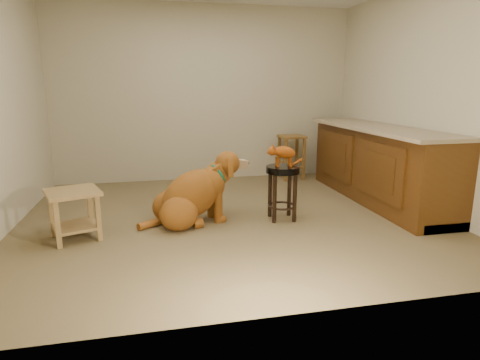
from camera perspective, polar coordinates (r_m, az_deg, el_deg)
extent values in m
cube|color=brown|center=(4.47, -1.32, -5.32)|extent=(4.50, 4.00, 0.01)
cube|color=#B3AE90|center=(6.22, -4.94, 12.03)|extent=(4.50, 0.04, 2.60)
cube|color=#B3AE90|center=(2.31, 8.04, 10.17)|extent=(4.50, 0.04, 2.60)
cube|color=#B3AE90|center=(5.16, 24.44, 10.71)|extent=(0.04, 4.00, 2.60)
cube|color=#4A2A0D|center=(5.33, 19.08, 1.97)|extent=(0.60, 2.50, 0.90)
cube|color=gray|center=(5.25, 19.18, 7.00)|extent=(0.70, 2.56, 0.04)
cube|color=black|center=(5.43, 19.13, -2.15)|extent=(0.52, 2.50, 0.10)
cube|color=#4A2A0D|center=(4.70, 19.29, 1.16)|extent=(0.02, 0.90, 0.62)
cube|color=#4A2A0D|center=(5.65, 13.54, 3.45)|extent=(0.02, 0.90, 0.62)
cube|color=#3C220A|center=(4.69, 19.16, 1.16)|extent=(0.02, 0.60, 0.40)
cube|color=#3C220A|center=(5.64, 13.43, 3.44)|extent=(0.02, 0.60, 0.40)
cylinder|color=black|center=(4.50, 7.02, -1.85)|extent=(0.04, 0.04, 0.52)
cylinder|color=black|center=(4.44, 4.28, -1.97)|extent=(0.04, 0.04, 0.52)
cylinder|color=black|center=(4.29, 7.79, -2.60)|extent=(0.04, 0.04, 0.52)
cylinder|color=black|center=(4.24, 4.93, -2.73)|extent=(0.04, 0.04, 0.52)
torus|color=black|center=(4.40, 5.97, -3.66)|extent=(0.32, 0.32, 0.02)
cylinder|color=black|center=(4.30, 6.10, 1.51)|extent=(0.36, 0.36, 0.07)
cube|color=brown|center=(6.51, 8.04, 3.34)|extent=(0.04, 0.04, 0.64)
cube|color=brown|center=(6.40, 5.59, 3.25)|extent=(0.04, 0.04, 0.64)
cube|color=brown|center=(6.24, 9.06, 2.89)|extent=(0.04, 0.04, 0.64)
cube|color=brown|center=(6.13, 6.52, 2.78)|extent=(0.04, 0.04, 0.64)
cube|color=brown|center=(6.27, 7.39, 6.14)|extent=(0.38, 0.38, 0.04)
cube|color=olive|center=(4.30, -20.54, -3.86)|extent=(0.06, 0.06, 0.44)
cube|color=olive|center=(4.25, -25.18, -4.47)|extent=(0.06, 0.06, 0.44)
cube|color=olive|center=(3.97, -19.49, -5.17)|extent=(0.06, 0.06, 0.44)
cube|color=olive|center=(3.92, -24.53, -5.85)|extent=(0.06, 0.06, 0.44)
cube|color=olive|center=(4.04, -22.73, -1.60)|extent=(0.59, 0.59, 0.04)
cube|color=olive|center=(4.13, -22.32, -6.09)|extent=(0.50, 0.50, 0.03)
ellipsoid|color=brown|center=(4.35, -9.82, -3.71)|extent=(0.46, 0.40, 0.36)
ellipsoid|color=brown|center=(4.09, -8.68, -4.78)|extent=(0.46, 0.40, 0.36)
cylinder|color=brown|center=(4.46, -7.49, -4.86)|extent=(0.11, 0.13, 0.11)
cylinder|color=brown|center=(4.16, -6.02, -6.16)|extent=(0.11, 0.13, 0.11)
ellipsoid|color=brown|center=(4.23, -6.88, -2.05)|extent=(0.89, 0.60, 0.73)
ellipsoid|color=brown|center=(4.28, -4.23, -0.58)|extent=(0.37, 0.40, 0.37)
cylinder|color=brown|center=(4.44, -4.13, -2.63)|extent=(0.11, 0.11, 0.42)
cylinder|color=brown|center=(4.26, -3.13, -3.29)|extent=(0.11, 0.11, 0.42)
sphere|color=brown|center=(4.50, -3.69, -4.83)|extent=(0.11, 0.11, 0.11)
sphere|color=brown|center=(4.33, -2.69, -5.58)|extent=(0.11, 0.11, 0.11)
cylinder|color=brown|center=(4.29, -3.14, 0.99)|extent=(0.30, 0.25, 0.27)
ellipsoid|color=brown|center=(4.31, -1.79, 2.43)|extent=(0.32, 0.30, 0.26)
cube|color=tan|center=(4.38, -0.05, 2.30)|extent=(0.20, 0.13, 0.12)
sphere|color=black|center=(4.41, 0.93, 2.46)|extent=(0.06, 0.06, 0.06)
cube|color=brown|center=(4.42, -2.67, 2.23)|extent=(0.07, 0.08, 0.19)
cube|color=brown|center=(4.21, -1.42, 1.69)|extent=(0.07, 0.08, 0.19)
torus|color=#0C624B|center=(4.29, -3.14, 0.84)|extent=(0.20, 0.27, 0.22)
cylinder|color=#D8BF4C|center=(4.33, -2.45, -0.10)|extent=(0.02, 0.05, 0.05)
cylinder|color=brown|center=(4.26, -12.31, -6.02)|extent=(0.32, 0.25, 0.08)
ellipsoid|color=#93400E|center=(4.27, 6.33, 3.92)|extent=(0.26, 0.14, 0.16)
cylinder|color=#93400E|center=(4.30, 5.21, 2.67)|extent=(0.02, 0.02, 0.10)
sphere|color=#93400E|center=(4.31, 5.20, 2.17)|extent=(0.03, 0.03, 0.03)
cylinder|color=#93400E|center=(4.23, 5.42, 2.51)|extent=(0.02, 0.02, 0.10)
sphere|color=#93400E|center=(4.24, 5.41, 2.00)|extent=(0.03, 0.03, 0.03)
cylinder|color=#93400E|center=(4.33, 6.99, 2.71)|extent=(0.02, 0.02, 0.10)
sphere|color=#93400E|center=(4.34, 6.97, 2.22)|extent=(0.03, 0.03, 0.03)
cylinder|color=#93400E|center=(4.27, 7.23, 2.55)|extent=(0.02, 0.02, 0.10)
sphere|color=#93400E|center=(4.28, 7.21, 2.04)|extent=(0.03, 0.03, 0.03)
sphere|color=#93400E|center=(4.23, 4.58, 4.11)|extent=(0.09, 0.09, 0.09)
sphere|color=#93400E|center=(4.23, 4.06, 3.98)|extent=(0.04, 0.04, 0.04)
sphere|color=brown|center=(4.22, 3.87, 3.98)|extent=(0.01, 0.01, 0.01)
cone|color=#93400E|center=(4.26, 4.63, 4.84)|extent=(0.04, 0.04, 0.04)
cone|color=#C66B60|center=(4.26, 4.60, 4.80)|extent=(0.02, 0.02, 0.03)
cone|color=#93400E|center=(4.20, 4.80, 4.72)|extent=(0.04, 0.04, 0.04)
cone|color=#C66B60|center=(4.20, 4.78, 4.69)|extent=(0.02, 0.02, 0.03)
cylinder|color=#93400E|center=(4.36, 7.82, 2.39)|extent=(0.19, 0.10, 0.09)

